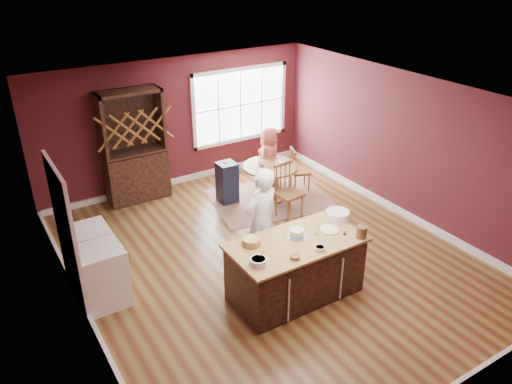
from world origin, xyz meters
TOP-DOWN VIEW (x-y plane):
  - room_shell at (0.00, 0.00)m, footprint 7.00×7.00m
  - window at (1.50, 3.47)m, footprint 2.36×0.10m
  - doorway at (-2.97, 0.60)m, footprint 0.08×1.26m
  - kitchen_island at (-0.21, -1.02)m, footprint 1.94×1.01m
  - dining_table at (1.18, 1.75)m, footprint 1.11×1.11m
  - baker at (-0.31, -0.25)m, footprint 0.72×0.55m
  - layer_cake at (-0.14, -0.92)m, footprint 0.29×0.29m
  - bowl_blue at (-0.97, -1.21)m, footprint 0.23×0.23m
  - bowl_yellow at (-0.80, -0.76)m, footprint 0.27×0.27m
  - bowl_pink at (-0.49, -1.36)m, footprint 0.14×0.14m
  - bowl_olive at (-0.08, -1.37)m, footprint 0.15×0.15m
  - drinking_glass at (0.16, -1.01)m, footprint 0.08×0.08m
  - dinner_plate at (0.37, -1.02)m, footprint 0.30×0.30m
  - white_tub at (0.70, -0.82)m, footprint 0.36×0.36m
  - stoneware_crock at (0.63, -1.42)m, footprint 0.15×0.15m
  - toy_figurine at (0.49, -1.24)m, footprint 0.05×0.05m
  - rug at (1.18, 1.75)m, footprint 2.61×2.19m
  - chair_east at (1.96, 1.80)m, footprint 0.49×0.50m
  - chair_south at (1.07, 0.94)m, footprint 0.50×0.48m
  - chair_north at (1.58, 2.54)m, footprint 0.55×0.54m
  - seated_woman at (1.48, 2.26)m, footprint 0.78×0.68m
  - high_chair at (0.40, 2.13)m, footprint 0.36×0.36m
  - toddler at (0.43, 2.10)m, footprint 0.18×0.14m
  - table_plate at (1.48, 1.69)m, footprint 0.21×0.21m
  - table_cup at (1.04, 1.88)m, footprint 0.14×0.14m
  - hutch at (-1.06, 3.22)m, footprint 1.23×0.51m
  - washer at (-2.64, 0.28)m, footprint 0.63×0.61m
  - dryer at (-2.64, 0.92)m, footprint 0.63×0.61m

SIDE VIEW (x-z plane):
  - rug at x=1.18m, z-range 0.00..0.01m
  - high_chair at x=0.40m, z-range 0.00..0.88m
  - kitchen_island at x=-0.21m, z-range -0.02..0.90m
  - washer at x=-2.64m, z-range 0.00..0.91m
  - dryer at x=-2.64m, z-range 0.00..0.91m
  - chair_east at x=1.96m, z-range 0.00..0.94m
  - chair_north at x=1.58m, z-range 0.00..0.96m
  - dining_table at x=1.18m, z-range 0.16..0.91m
  - chair_south at x=1.07m, z-range 0.00..1.08m
  - seated_woman at x=1.48m, z-range 0.00..1.34m
  - table_plate at x=1.48m, z-range 0.75..0.77m
  - table_cup at x=1.04m, z-range 0.75..0.84m
  - toddler at x=0.43m, z-range 0.68..0.94m
  - baker at x=-0.31m, z-range 0.00..1.78m
  - dinner_plate at x=0.37m, z-range 0.92..0.94m
  - bowl_pink at x=-0.49m, z-range 0.92..0.97m
  - bowl_olive at x=-0.08m, z-range 0.92..0.97m
  - toy_figurine at x=0.49m, z-range 0.92..1.00m
  - bowl_blue at x=-0.97m, z-range 0.92..1.01m
  - bowl_yellow at x=-0.80m, z-range 0.92..1.02m
  - layer_cake at x=-0.14m, z-range 0.92..1.04m
  - white_tub at x=0.70m, z-range 0.92..1.04m
  - drinking_glass at x=0.16m, z-range 0.92..1.08m
  - stoneware_crock at x=0.63m, z-range 0.92..1.10m
  - doorway at x=-2.97m, z-range -0.04..2.09m
  - hutch at x=-1.06m, z-range 0.00..2.25m
  - room_shell at x=0.00m, z-range -2.15..4.85m
  - window at x=1.50m, z-range 0.67..2.33m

